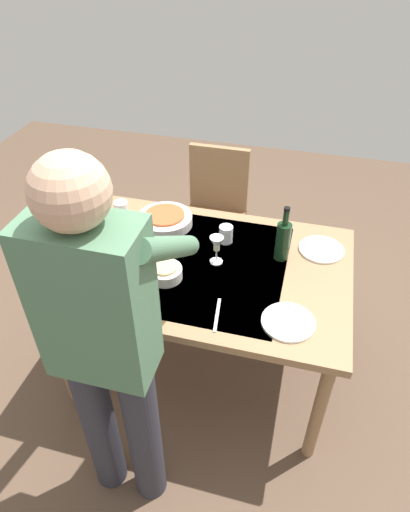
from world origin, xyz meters
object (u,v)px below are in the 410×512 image
object	(u,v)px
water_cup_near_left	(226,234)
side_bowl_bread	(165,272)
wine_bottle	(283,240)
person_server	(106,344)
dinner_plate_far	(288,322)
serving_bowl_pasta	(165,219)
water_cup_far_left	(95,297)
side_bowl_salad	(99,261)
dining_table	(205,276)
wine_glass_left	(217,245)
dinner_plate_near	(321,250)
chair_near	(215,207)
water_cup_near_right	(121,210)

from	to	relation	value
water_cup_near_left	side_bowl_bread	size ratio (longest dim) A/B	0.58
wine_bottle	person_server	bearing A→B (deg)	60.07
wine_bottle	dinner_plate_far	size ratio (longest dim) A/B	1.29
serving_bowl_pasta	water_cup_far_left	bearing A→B (deg)	82.00
side_bowl_salad	dinner_plate_far	bearing A→B (deg)	171.40
water_cup_far_left	water_cup_near_left	bearing A→B (deg)	-126.89
dinner_plate_far	dining_table	bearing A→B (deg)	-33.29
serving_bowl_pasta	wine_bottle	bearing A→B (deg)	168.74
person_server	serving_bowl_pasta	distance (m)	1.05
serving_bowl_pasta	side_bowl_bread	bearing A→B (deg)	108.96
water_cup_near_left	wine_bottle	bearing A→B (deg)	168.16
person_server	serving_bowl_pasta	xyz separation A→B (m)	(0.14, -1.02, -0.17)
serving_bowl_pasta	water_cup_near_left	bearing A→B (deg)	169.22
side_bowl_salad	dinner_plate_far	distance (m)	0.95
wine_glass_left	dining_table	bearing A→B (deg)	29.85
side_bowl_bread	wine_bottle	bearing A→B (deg)	-150.33
dinner_plate_near	dinner_plate_far	xyz separation A→B (m)	(0.11, 0.55, 0.00)
chair_near	wine_glass_left	bearing A→B (deg)	103.86
water_cup_near_left	side_bowl_salad	size ratio (longest dim) A/B	0.51
chair_near	dinner_plate_far	distance (m)	1.32
water_cup_near_right	water_cup_far_left	xyz separation A→B (m)	(-0.16, 0.67, -0.00)
water_cup_near_left	water_cup_far_left	size ratio (longest dim) A/B	0.99
wine_bottle	water_cup_near_left	size ratio (longest dim) A/B	3.20
dining_table	water_cup_far_left	distance (m)	0.57
wine_bottle	water_cup_far_left	distance (m)	0.92
dining_table	wine_glass_left	xyz separation A→B (m)	(-0.05, -0.03, 0.18)
wine_bottle	side_bowl_salad	bearing A→B (deg)	19.13
water_cup_near_right	serving_bowl_pasta	bearing A→B (deg)	179.43
serving_bowl_pasta	side_bowl_salad	world-z (taller)	same
water_cup_near_right	dinner_plate_near	bearing A→B (deg)	178.83
water_cup_near_left	wine_glass_left	bearing A→B (deg)	87.47
wine_glass_left	side_bowl_salad	world-z (taller)	wine_glass_left
dinner_plate_far	wine_glass_left	bearing A→B (deg)	-39.13
wine_bottle	side_bowl_salad	xyz separation A→B (m)	(0.85, 0.29, -0.08)
dining_table	dinner_plate_far	distance (m)	0.54
side_bowl_salad	dinner_plate_near	world-z (taller)	side_bowl_salad
dinner_plate_near	side_bowl_bread	bearing A→B (deg)	29.65
side_bowl_salad	side_bowl_bread	xyz separation A→B (m)	(-0.34, -0.00, 0.00)
wine_glass_left	water_cup_near_right	world-z (taller)	wine_glass_left
water_cup_near_left	dinner_plate_near	distance (m)	0.49
water_cup_near_right	side_bowl_salad	size ratio (longest dim) A/B	0.55
water_cup_near_right	side_bowl_salad	bearing A→B (deg)	98.39
side_bowl_bread	wine_glass_left	bearing A→B (deg)	-139.81
serving_bowl_pasta	side_bowl_bread	xyz separation A→B (m)	(-0.14, 0.42, 0.00)
wine_glass_left	dinner_plate_near	xyz separation A→B (m)	(-0.50, -0.23, -0.10)
side_bowl_bread	serving_bowl_pasta	bearing A→B (deg)	-71.04
side_bowl_bread	chair_near	bearing A→B (deg)	-89.92
wine_glass_left	side_bowl_bread	size ratio (longest dim) A/B	0.94
dinner_plate_far	wine_bottle	bearing A→B (deg)	-78.65
wine_glass_left	water_cup_near_left	xyz separation A→B (m)	(-0.01, -0.18, -0.06)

